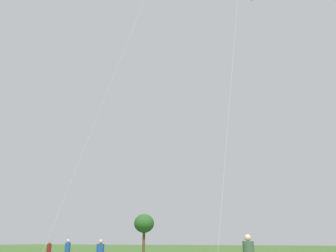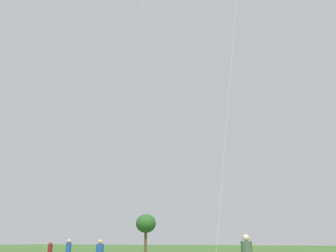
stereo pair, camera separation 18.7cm
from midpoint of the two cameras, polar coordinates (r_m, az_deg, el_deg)
The scene contains 3 objects.
person_standing_0 at distance 27.64m, azimuth -15.95°, elevation -19.07°, with size 0.38×0.38×1.73m.
person_standing_4 at distance 30.53m, azimuth -18.75°, elevation -18.85°, with size 0.35×0.35×1.59m.
park_tree_0 at distance 49.95m, azimuth -3.57°, elevation -15.83°, with size 2.78×2.78×5.20m.
Camera 2 is at (7.26, -8.04, 1.59)m, focal length 36.87 mm.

